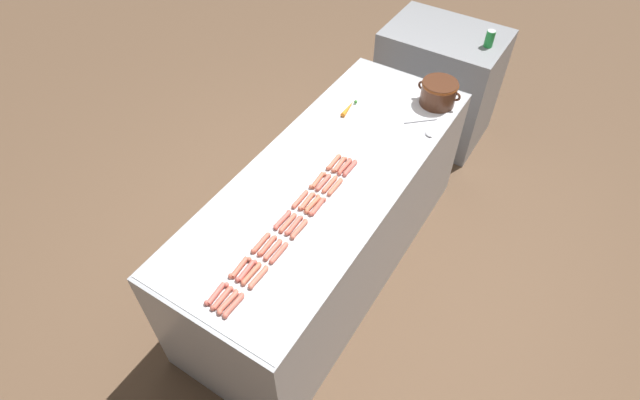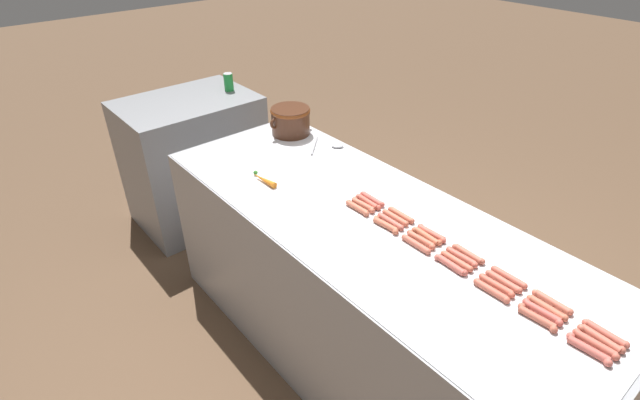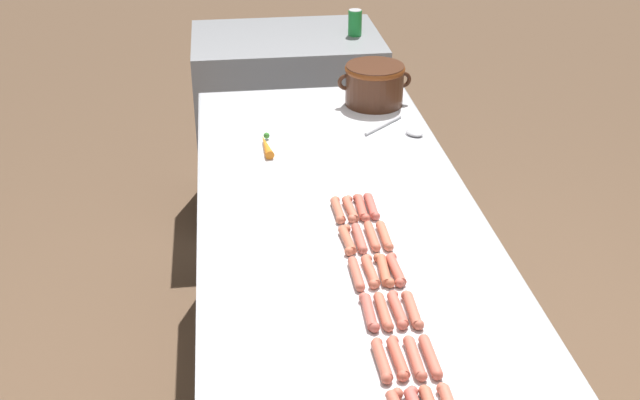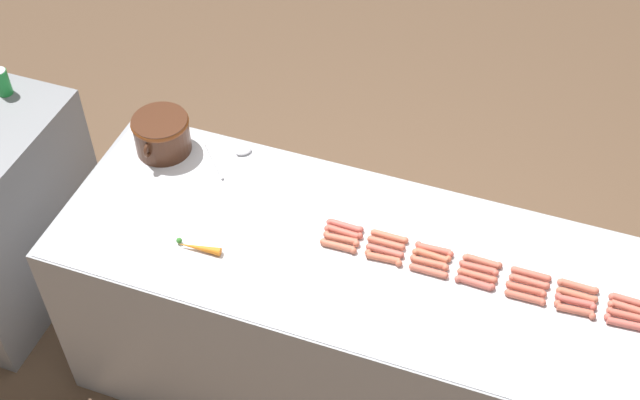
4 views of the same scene
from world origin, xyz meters
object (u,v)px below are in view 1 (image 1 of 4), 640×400
object	(u,v)px
hot_dog_27	(350,168)
serving_spoon	(426,129)
hot_dog_18	(313,204)
hot_dog_9	(267,246)
hot_dog_1	(240,267)
hot_dog_15	(251,274)
hot_dog_19	(330,184)
carrot	(349,108)
hot_dog_4	(300,199)
hot_dog_25	(317,206)
hot_dog_0	(216,293)
bean_pot	(439,92)
hot_dog_14	(228,302)
hot_dog_22	(258,277)
hot_dog_26	(335,187)
hot_dog_3	(282,220)
hot_dog_20	(345,166)
hot_dog_17	(294,225)
hot_dog_2	(261,243)
hot_dog_21	(234,305)
hot_dog_11	(307,201)
hot_dog_7	(222,298)
back_cabinet	(437,84)
hot_dog_6	(334,162)
hot_dog_16	(273,250)
hot_dog_24	(299,229)
hot_dog_5	(318,180)
hot_dog_8	(246,271)
soda_can	(490,39)
hot_dog_13	(339,165)
hot_dog_12	(323,182)
hot_dog_10	(288,223)

from	to	relation	value
hot_dog_27	serving_spoon	xyz separation A→B (m)	(0.23, 0.56, -0.01)
hot_dog_18	hot_dog_9	bearing A→B (deg)	-96.27
hot_dog_1	hot_dog_15	world-z (taller)	same
hot_dog_19	carrot	xyz separation A→B (m)	(-0.26, 0.65, 0.00)
hot_dog_4	hot_dog_25	bearing A→B (deg)	3.07
hot_dog_0	bean_pot	world-z (taller)	bean_pot
hot_dog_9	hot_dog_25	bearing A→B (deg)	78.63
hot_dog_14	hot_dog_22	xyz separation A→B (m)	(0.04, 0.18, 0.00)
hot_dog_26	hot_dog_27	distance (m)	0.18
hot_dog_1	hot_dog_22	distance (m)	0.11
hot_dog_3	hot_dog_20	size ratio (longest dim) A/B	1.00
hot_dog_17	carrot	xyz separation A→B (m)	(-0.26, 1.01, 0.00)
hot_dog_2	hot_dog_26	world-z (taller)	same
hot_dog_0	hot_dog_21	size ratio (longest dim) A/B	1.00
hot_dog_11	hot_dog_7	bearing A→B (deg)	-90.02
back_cabinet	hot_dog_15	bearing A→B (deg)	-88.47
hot_dog_17	carrot	bearing A→B (deg)	104.24
hot_dog_1	hot_dog_19	distance (m)	0.71
hot_dog_6	hot_dog_19	size ratio (longest dim) A/B	1.00
back_cabinet	hot_dog_27	bearing A→B (deg)	-86.44
hot_dog_16	hot_dog_22	xyz separation A→B (m)	(0.04, -0.17, 0.00)
hot_dog_24	hot_dog_5	bearing A→B (deg)	107.17
hot_dog_5	hot_dog_8	world-z (taller)	same
hot_dog_21	carrot	xyz separation A→B (m)	(-0.29, 1.54, 0.00)
hot_dog_9	hot_dog_11	xyz separation A→B (m)	(0.00, 0.35, 0.00)
hot_dog_6	hot_dog_9	xyz separation A→B (m)	(0.03, -0.69, 0.00)
hot_dog_3	hot_dog_16	world-z (taller)	same
hot_dog_17	hot_dog_22	size ratio (longest dim) A/B	1.00
hot_dog_2	soda_can	size ratio (longest dim) A/B	1.19
hot_dog_1	hot_dog_22	world-z (taller)	same
back_cabinet	hot_dog_1	xyz separation A→B (m)	(-0.00, -2.57, 0.45)
hot_dog_9	hot_dog_17	world-z (taller)	same
back_cabinet	hot_dog_26	distance (m)	1.92
hot_dog_14	hot_dog_17	bearing A→B (deg)	89.95
back_cabinet	hot_dog_21	world-z (taller)	back_cabinet
hot_dog_6	hot_dog_13	world-z (taller)	same
hot_dog_12	hot_dog_20	distance (m)	0.18
hot_dog_5	hot_dog_17	size ratio (longest dim) A/B	1.00
hot_dog_6	hot_dog_25	bearing A→B (deg)	-72.86
back_cabinet	hot_dog_13	bearing A→B (deg)	-88.70
hot_dog_8	hot_dog_13	distance (m)	0.87
hot_dog_27	hot_dog_9	bearing A→B (deg)	-95.75
hot_dog_10	hot_dog_13	size ratio (longest dim) A/B	1.00
hot_dog_17	hot_dog_21	size ratio (longest dim) A/B	1.00
hot_dog_9	hot_dog_5	bearing A→B (deg)	93.66
hot_dog_16	hot_dog_1	bearing A→B (deg)	-113.30
back_cabinet	hot_dog_1	world-z (taller)	back_cabinet
bean_pot	hot_dog_27	bearing A→B (deg)	-101.22
hot_dog_2	bean_pot	xyz separation A→B (m)	(0.28, 1.56, 0.08)
bean_pot	hot_dog_6	bearing A→B (deg)	-107.63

